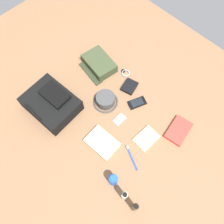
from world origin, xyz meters
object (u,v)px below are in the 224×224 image
object	(u,v)px
toothbrush	(131,156)
cell_phone	(137,103)
toiletry_pouch	(99,64)
folded_towel	(102,143)
lotion_bottle	(124,196)
notepad	(146,138)
wristwatch	(125,73)
wallet	(129,86)
paperback_novel	(178,131)
cologne_bottle	(135,207)
deodorant_spray	(113,180)
media_player	(120,119)
bucket_hat	(106,100)
backpack	(51,103)

from	to	relation	value
toothbrush	cell_phone	bearing A→B (deg)	-53.00
toiletry_pouch	folded_towel	xyz separation A→B (m)	(-0.45, 0.40, -0.02)
lotion_bottle	notepad	xyz separation A→B (m)	(0.14, -0.36, -0.06)
wristwatch	notepad	size ratio (longest dim) A/B	0.47
lotion_bottle	wallet	xyz separation A→B (m)	(0.49, -0.57, -0.06)
paperback_novel	toothbrush	world-z (taller)	paperback_novel
cell_phone	folded_towel	world-z (taller)	folded_towel
paperback_novel	notepad	distance (m)	0.22
cologne_bottle	notepad	xyz separation A→B (m)	(0.23, -0.36, -0.07)
cologne_bottle	wristwatch	distance (m)	0.93
lotion_bottle	toiletry_pouch	bearing A→B (deg)	-34.62
deodorant_spray	cell_phone	world-z (taller)	deodorant_spray
toiletry_pouch	toothbrush	world-z (taller)	toiletry_pouch
cell_phone	wristwatch	xyz separation A→B (m)	(0.23, -0.12, -0.00)
media_player	wristwatch	size ratio (longest dim) A/B	1.18
deodorant_spray	folded_towel	bearing A→B (deg)	-28.26
toiletry_pouch	media_player	size ratio (longest dim) A/B	3.15
folded_towel	lotion_bottle	bearing A→B (deg)	157.21
toiletry_pouch	paperback_novel	xyz separation A→B (m)	(-0.74, -0.02, -0.02)
media_player	lotion_bottle	bearing A→B (deg)	137.19
cologne_bottle	lotion_bottle	xyz separation A→B (m)	(0.08, -0.00, -0.01)
toothbrush	media_player	bearing A→B (deg)	-29.37
wristwatch	deodorant_spray	bearing A→B (deg)	128.46
bucket_hat	toothbrush	xyz separation A→B (m)	(-0.39, 0.15, -0.03)
backpack	deodorant_spray	world-z (taller)	backpack
media_player	notepad	xyz separation A→B (m)	(-0.22, -0.03, 0.00)
cell_phone	media_player	bearing A→B (deg)	90.61
wallet	lotion_bottle	bearing A→B (deg)	115.77
media_player	toothbrush	bearing A→B (deg)	150.63
paperback_novel	wallet	xyz separation A→B (m)	(0.46, -0.02, 0.00)
wallet	paperback_novel	bearing A→B (deg)	163.04
cologne_bottle	notepad	distance (m)	0.43
lotion_bottle	folded_towel	size ratio (longest dim) A/B	0.75
deodorant_spray	folded_towel	world-z (taller)	deodorant_spray
paperback_novel	wristwatch	size ratio (longest dim) A/B	2.85
bucket_hat	cologne_bottle	size ratio (longest dim) A/B	1.02
backpack	folded_towel	xyz separation A→B (m)	(-0.43, -0.06, -0.04)
toiletry_pouch	deodorant_spray	xyz separation A→B (m)	(-0.67, 0.51, 0.03)
cologne_bottle	notepad	bearing A→B (deg)	-58.14
wallet	folded_towel	world-z (taller)	folded_towel
cell_phone	notepad	xyz separation A→B (m)	(-0.22, 0.15, 0.00)
bucket_hat	wristwatch	size ratio (longest dim) A/B	2.44
cologne_bottle	wallet	xyz separation A→B (m)	(0.57, -0.57, -0.07)
wristwatch	toothbrush	xyz separation A→B (m)	(-0.46, 0.43, 0.00)
toiletry_pouch	media_player	bearing A→B (deg)	154.15
wallet	deodorant_spray	bearing A→B (deg)	109.94
paperback_novel	toothbrush	size ratio (longest dim) A/B	1.29
notepad	toiletry_pouch	bearing A→B (deg)	-14.07
lotion_bottle	wristwatch	bearing A→B (deg)	-46.84
deodorant_spray	wallet	size ratio (longest dim) A/B	1.17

